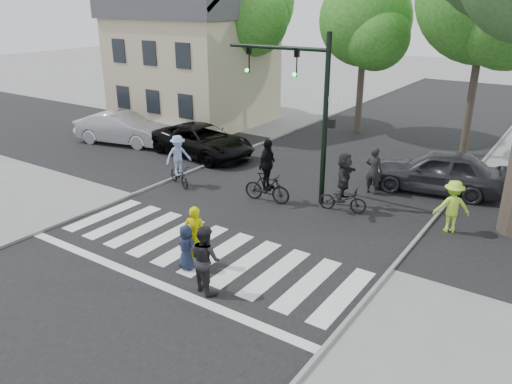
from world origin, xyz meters
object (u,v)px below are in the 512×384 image
cyclist_left (179,164)px  cyclist_mid (267,177)px  pedestrian_child (186,247)px  cyclist_right (344,186)px  car_suv (203,141)px  traffic_signal (304,94)px  pedestrian_adult (205,259)px  car_silver (122,128)px  pedestrian_woman (195,235)px  car_grey (438,171)px

cyclist_left → cyclist_mid: bearing=7.2°
pedestrian_child → cyclist_right: (1.80, 6.11, 0.30)m
car_suv → traffic_signal: bearing=-101.4°
car_suv → cyclist_mid: bearing=-112.0°
cyclist_left → cyclist_right: 6.64m
pedestrian_adult → cyclist_left: cyclist_left is taller
car_silver → traffic_signal: bearing=-110.7°
cyclist_left → car_silver: 7.33m
cyclist_left → pedestrian_adult: bearing=-42.8°
traffic_signal → cyclist_mid: 3.21m
pedestrian_woman → cyclist_right: size_ratio=0.82×
car_silver → car_grey: (15.37, 2.01, 0.03)m
cyclist_left → pedestrian_woman: bearing=-43.5°
cyclist_right → cyclist_left: bearing=-169.3°
cyclist_left → car_silver: size_ratio=0.42×
cyclist_right → car_silver: 13.33m
cyclist_mid → cyclist_right: size_ratio=1.11×
traffic_signal → pedestrian_child: size_ratio=4.64×
cyclist_mid → car_suv: cyclist_mid is taller
pedestrian_woman → pedestrian_adult: bearing=117.1°
pedestrian_adult → car_suv: bearing=-32.4°
traffic_signal → cyclist_right: (1.79, -0.23, -2.95)m
cyclist_mid → car_grey: size_ratio=0.48×
cyclist_left → cyclist_mid: size_ratio=0.87×
pedestrian_child → cyclist_left: (-4.73, 4.88, 0.24)m
pedestrian_child → pedestrian_adult: (1.14, -0.56, 0.25)m
cyclist_left → car_suv: size_ratio=0.38×
cyclist_left → car_grey: cyclist_left is taller
traffic_signal → cyclist_right: size_ratio=2.83×
pedestrian_child → cyclist_left: cyclist_left is taller
car_suv → car_silver: 4.89m
pedestrian_adult → car_silver: 15.13m
pedestrian_woman → cyclist_left: size_ratio=0.85×
pedestrian_adult → car_grey: size_ratio=0.37×
cyclist_mid → cyclist_right: bearing=15.5°
pedestrian_woman → car_grey: (3.93, 9.55, -0.04)m
cyclist_left → car_suv: 4.07m
pedestrian_woman → car_grey: size_ratio=0.36×
car_grey → cyclist_mid: bearing=-57.1°
pedestrian_child → pedestrian_woman: bearing=-88.4°
pedestrian_child → cyclist_right: bearing=-100.4°
car_grey → car_silver: bearing=-92.9°
pedestrian_adult → car_suv: (-7.70, 9.07, -0.15)m
traffic_signal → car_grey: bearing=42.1°
traffic_signal → cyclist_mid: (-0.88, -0.97, -2.93)m
cyclist_left → cyclist_right: cyclist_right is taller
pedestrian_child → car_silver: bearing=-28.6°
car_suv → car_silver: size_ratio=1.09×
pedestrian_woman → car_grey: 10.33m
pedestrian_child → pedestrian_adult: bearing=159.9°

